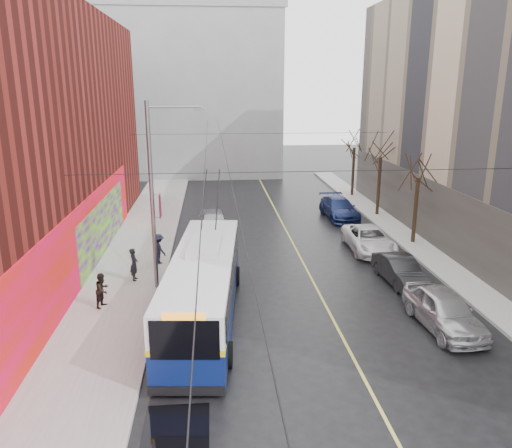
{
  "coord_description": "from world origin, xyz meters",
  "views": [
    {
      "loc": [
        -3.49,
        -12.95,
        9.62
      ],
      "look_at": [
        -1.34,
        11.19,
        2.88
      ],
      "focal_mm": 35.0,
      "sensor_mm": 36.0,
      "label": 1
    }
  ],
  "objects_px": {
    "trolleybus": "(204,285)",
    "tree_near": "(419,165)",
    "tree_mid": "(381,147)",
    "pedestrian_a": "(134,264)",
    "parked_car_a": "(444,310)",
    "parked_car_b": "(400,270)",
    "tree_far": "(355,139)",
    "parked_car_d": "(339,208)",
    "streetlight_pole": "(155,192)",
    "pedestrian_c": "(159,249)",
    "following_car": "(213,223)",
    "parked_car_c": "(369,239)",
    "pedestrian_b": "(103,290)"
  },
  "relations": [
    {
      "from": "tree_near",
      "to": "parked_car_c",
      "type": "bearing_deg",
      "value": -161.73
    },
    {
      "from": "tree_mid",
      "to": "pedestrian_c",
      "type": "distance_m",
      "value": 18.72
    },
    {
      "from": "tree_far",
      "to": "pedestrian_c",
      "type": "bearing_deg",
      "value": -133.06
    },
    {
      "from": "streetlight_pole",
      "to": "pedestrian_a",
      "type": "xyz_separation_m",
      "value": [
        -1.36,
        1.02,
        -3.86
      ]
    },
    {
      "from": "streetlight_pole",
      "to": "pedestrian_b",
      "type": "bearing_deg",
      "value": -138.13
    },
    {
      "from": "parked_car_d",
      "to": "following_car",
      "type": "relative_size",
      "value": 1.06
    },
    {
      "from": "streetlight_pole",
      "to": "tree_near",
      "type": "relative_size",
      "value": 1.41
    },
    {
      "from": "following_car",
      "to": "tree_far",
      "type": "bearing_deg",
      "value": 38.88
    },
    {
      "from": "parked_car_a",
      "to": "pedestrian_a",
      "type": "height_order",
      "value": "pedestrian_a"
    },
    {
      "from": "parked_car_a",
      "to": "parked_car_c",
      "type": "xyz_separation_m",
      "value": [
        0.0,
        10.02,
        -0.08
      ]
    },
    {
      "from": "pedestrian_c",
      "to": "following_car",
      "type": "bearing_deg",
      "value": -66.33
    },
    {
      "from": "trolleybus",
      "to": "tree_near",
      "type": "bearing_deg",
      "value": 40.96
    },
    {
      "from": "parked_car_b",
      "to": "parked_car_c",
      "type": "xyz_separation_m",
      "value": [
        0.0,
        5.12,
        0.04
      ]
    },
    {
      "from": "tree_far",
      "to": "parked_car_c",
      "type": "height_order",
      "value": "tree_far"
    },
    {
      "from": "following_car",
      "to": "pedestrian_c",
      "type": "distance_m",
      "value": 6.36
    },
    {
      "from": "parked_car_c",
      "to": "pedestrian_a",
      "type": "distance_m",
      "value": 13.87
    },
    {
      "from": "parked_car_a",
      "to": "parked_car_b",
      "type": "distance_m",
      "value": 4.9
    },
    {
      "from": "tree_mid",
      "to": "pedestrian_a",
      "type": "distance_m",
      "value": 20.83
    },
    {
      "from": "pedestrian_a",
      "to": "pedestrian_b",
      "type": "relative_size",
      "value": 1.06
    },
    {
      "from": "parked_car_b",
      "to": "pedestrian_a",
      "type": "height_order",
      "value": "pedestrian_a"
    },
    {
      "from": "tree_far",
      "to": "parked_car_b",
      "type": "bearing_deg",
      "value": -99.01
    },
    {
      "from": "pedestrian_a",
      "to": "streetlight_pole",
      "type": "bearing_deg",
      "value": -125.94
    },
    {
      "from": "tree_near",
      "to": "tree_mid",
      "type": "relative_size",
      "value": 0.96
    },
    {
      "from": "trolleybus",
      "to": "parked_car_a",
      "type": "distance_m",
      "value": 9.93
    },
    {
      "from": "tree_far",
      "to": "pedestrian_b",
      "type": "bearing_deg",
      "value": -128.32
    },
    {
      "from": "parked_car_d",
      "to": "pedestrian_a",
      "type": "distance_m",
      "value": 17.76
    },
    {
      "from": "trolleybus",
      "to": "pedestrian_a",
      "type": "height_order",
      "value": "trolleybus"
    },
    {
      "from": "tree_near",
      "to": "trolleybus",
      "type": "bearing_deg",
      "value": -144.13
    },
    {
      "from": "tree_near",
      "to": "pedestrian_b",
      "type": "relative_size",
      "value": 4.09
    },
    {
      "from": "tree_near",
      "to": "parked_car_b",
      "type": "height_order",
      "value": "tree_near"
    },
    {
      "from": "parked_car_d",
      "to": "parked_car_b",
      "type": "bearing_deg",
      "value": -92.96
    },
    {
      "from": "tree_mid",
      "to": "trolleybus",
      "type": "distance_m",
      "value": 21.2
    },
    {
      "from": "streetlight_pole",
      "to": "trolleybus",
      "type": "bearing_deg",
      "value": -57.04
    },
    {
      "from": "tree_near",
      "to": "pedestrian_a",
      "type": "relative_size",
      "value": 3.84
    },
    {
      "from": "parked_car_b",
      "to": "pedestrian_c",
      "type": "distance_m",
      "value": 12.82
    },
    {
      "from": "tree_far",
      "to": "parked_car_d",
      "type": "xyz_separation_m",
      "value": [
        -3.07,
        -7.37,
        -4.39
      ]
    },
    {
      "from": "trolleybus",
      "to": "pedestrian_c",
      "type": "xyz_separation_m",
      "value": [
        -2.55,
        6.78,
        -0.55
      ]
    },
    {
      "from": "tree_far",
      "to": "parked_car_d",
      "type": "height_order",
      "value": "tree_far"
    },
    {
      "from": "streetlight_pole",
      "to": "tree_near",
      "type": "distance_m",
      "value": 16.28
    },
    {
      "from": "streetlight_pole",
      "to": "tree_mid",
      "type": "height_order",
      "value": "streetlight_pole"
    },
    {
      "from": "tree_mid",
      "to": "parked_car_c",
      "type": "relative_size",
      "value": 1.3
    },
    {
      "from": "following_car",
      "to": "pedestrian_a",
      "type": "distance_m",
      "value": 8.94
    },
    {
      "from": "following_car",
      "to": "streetlight_pole",
      "type": "bearing_deg",
      "value": -108.67
    },
    {
      "from": "parked_car_d",
      "to": "pedestrian_b",
      "type": "bearing_deg",
      "value": -136.73
    },
    {
      "from": "streetlight_pole",
      "to": "parked_car_a",
      "type": "bearing_deg",
      "value": -23.04
    },
    {
      "from": "parked_car_c",
      "to": "pedestrian_c",
      "type": "relative_size",
      "value": 3.09
    },
    {
      "from": "parked_car_b",
      "to": "pedestrian_a",
      "type": "relative_size",
      "value": 2.47
    },
    {
      "from": "trolleybus",
      "to": "tree_far",
      "type": "bearing_deg",
      "value": 66.09
    },
    {
      "from": "following_car",
      "to": "pedestrian_a",
      "type": "bearing_deg",
      "value": -118.94
    },
    {
      "from": "following_car",
      "to": "pedestrian_b",
      "type": "xyz_separation_m",
      "value": [
        -4.92,
        -11.07,
        0.09
      ]
    }
  ]
}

